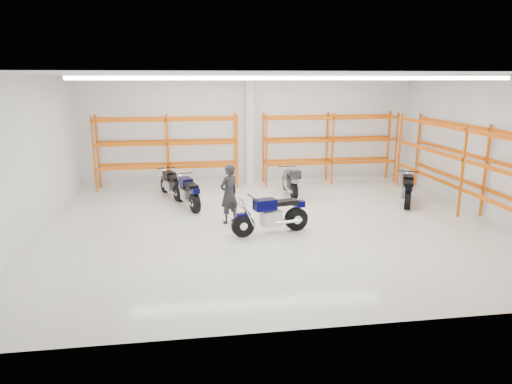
{
  "coord_description": "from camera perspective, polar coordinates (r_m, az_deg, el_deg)",
  "views": [
    {
      "loc": [
        -2.48,
        -13.15,
        4.39
      ],
      "look_at": [
        -0.5,
        0.5,
        0.94
      ],
      "focal_mm": 32.0,
      "sensor_mm": 36.0,
      "label": 1
    }
  ],
  "objects": [
    {
      "name": "motorcycle_back_c",
      "position": [
        17.56,
        4.36,
        1.3
      ],
      "size": [
        0.69,
        2.16,
        1.11
      ],
      "color": "black",
      "rests_on": "ground"
    },
    {
      "name": "pallet_racking_side",
      "position": [
        16.12,
        25.71,
        3.45
      ],
      "size": [
        0.87,
        9.07,
        3.0
      ],
      "color": "#DE5500",
      "rests_on": "ground"
    },
    {
      "name": "motorcycle_back_d",
      "position": [
        17.12,
        18.4,
        0.22
      ],
      "size": [
        1.13,
        2.1,
        1.1
      ],
      "color": "black",
      "rests_on": "ground"
    },
    {
      "name": "motorcycle_main",
      "position": [
        13.21,
        2.25,
        -2.92
      ],
      "size": [
        2.33,
        0.87,
        1.16
      ],
      "color": "black",
      "rests_on": "ground"
    },
    {
      "name": "pallet_racking_back_right",
      "position": [
        19.71,
        9.24,
        6.26
      ],
      "size": [
        5.67,
        0.87,
        3.0
      ],
      "color": "#DE5500",
      "rests_on": "ground"
    },
    {
      "name": "pallet_racking_back_left",
      "position": [
        18.84,
        -11.03,
        5.83
      ],
      "size": [
        5.67,
        0.87,
        3.0
      ],
      "color": "#DE5500",
      "rests_on": "ground"
    },
    {
      "name": "ground",
      "position": [
        14.09,
        2.32,
        -4.14
      ],
      "size": [
        14.0,
        14.0,
        0.0
      ],
      "primitive_type": "plane",
      "color": "beige",
      "rests_on": "ground"
    },
    {
      "name": "standing_man",
      "position": [
        14.09,
        -3.39,
        -0.23
      ],
      "size": [
        0.81,
        0.76,
        1.85
      ],
      "primitive_type": "imported",
      "rotation": [
        0.0,
        0.0,
        3.78
      ],
      "color": "black",
      "rests_on": "ground"
    },
    {
      "name": "structural_column",
      "position": [
        19.25,
        -0.81,
        7.65
      ],
      "size": [
        0.32,
        0.32,
        4.5
      ],
      "primitive_type": "cube",
      "color": "white",
      "rests_on": "ground"
    },
    {
      "name": "room_shell",
      "position": [
        13.45,
        2.43,
        9.3
      ],
      "size": [
        14.02,
        12.02,
        4.51
      ],
      "color": "silver",
      "rests_on": "ground"
    },
    {
      "name": "motorcycle_back_b",
      "position": [
        15.99,
        -8.47,
        -0.12
      ],
      "size": [
        0.97,
        2.2,
        1.11
      ],
      "color": "black",
      "rests_on": "ground"
    },
    {
      "name": "motorcycle_back_a",
      "position": [
        17.5,
        -10.48,
        0.91
      ],
      "size": [
        1.0,
        2.03,
        1.05
      ],
      "color": "black",
      "rests_on": "ground"
    }
  ]
}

